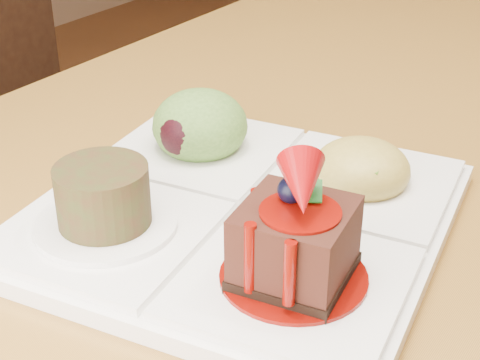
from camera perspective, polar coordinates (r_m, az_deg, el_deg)
The scene contains 1 object.
sampler_plate at distance 0.50m, azimuth -0.01°, elevation -1.21°, with size 0.30×0.30×0.10m.
Camera 1 is at (0.06, -0.69, 1.02)m, focal length 55.00 mm.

